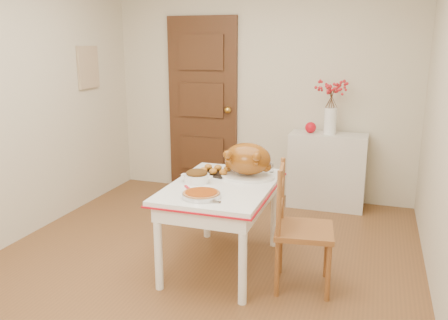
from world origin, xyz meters
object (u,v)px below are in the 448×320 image
(turkey_platter, at_px, (248,161))
(pumpkin_pie, at_px, (201,194))
(kitchen_table, at_px, (222,225))
(chair_oak, at_px, (304,227))
(sideboard, at_px, (327,171))

(turkey_platter, distance_m, pumpkin_pie, 0.63)
(kitchen_table, relative_size, chair_oak, 1.24)
(pumpkin_pie, bearing_deg, kitchen_table, 84.60)
(turkey_platter, bearing_deg, kitchen_table, -141.02)
(chair_oak, height_order, turkey_platter, turkey_platter)
(kitchen_table, distance_m, chair_oak, 0.69)
(turkey_platter, height_order, pumpkin_pie, turkey_platter)
(kitchen_table, height_order, turkey_platter, turkey_platter)
(sideboard, height_order, pumpkin_pie, sideboard)
(sideboard, relative_size, turkey_platter, 1.82)
(kitchen_table, distance_m, pumpkin_pie, 0.52)
(chair_oak, xyz_separation_m, turkey_platter, (-0.53, 0.36, 0.37))
(kitchen_table, xyz_separation_m, pumpkin_pie, (-0.03, -0.36, 0.37))
(turkey_platter, relative_size, pumpkin_pie, 1.63)
(chair_oak, relative_size, pumpkin_pie, 3.41)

